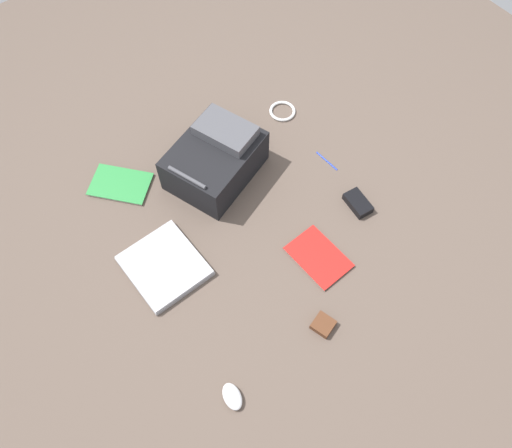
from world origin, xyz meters
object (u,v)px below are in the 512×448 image
(laptop, at_px, (164,266))
(book_red, at_px, (120,184))
(backpack, at_px, (216,159))
(book_manual, at_px, (318,257))
(cable_coil, at_px, (282,111))
(computer_mouse, at_px, (232,397))
(pen_black, at_px, (327,161))
(earbud_pouch, at_px, (323,325))
(power_brick, at_px, (358,203))

(laptop, bearing_deg, book_red, -97.48)
(backpack, distance_m, book_manual, 0.60)
(laptop, relative_size, cable_coil, 2.46)
(backpack, xyz_separation_m, computer_mouse, (0.52, 0.82, -0.08))
(pen_black, relative_size, earbud_pouch, 1.75)
(laptop, height_order, cable_coil, laptop)
(power_brick, bearing_deg, book_red, -43.27)
(power_brick, bearing_deg, backpack, -53.63)
(computer_mouse, height_order, pen_black, computer_mouse)
(power_brick, bearing_deg, computer_mouse, 19.48)
(computer_mouse, xyz_separation_m, pen_black, (-0.94, -0.57, -0.01))
(computer_mouse, bearing_deg, power_brick, -149.77)
(book_manual, xyz_separation_m, earbud_pouch, (0.17, 0.23, 0.01))
(backpack, xyz_separation_m, earbud_pouch, (0.10, 0.82, -0.08))
(laptop, xyz_separation_m, pen_black, (-0.86, -0.00, -0.01))
(earbud_pouch, bearing_deg, book_manual, -127.57)
(backpack, distance_m, earbud_pouch, 0.83)
(book_red, distance_m, computer_mouse, 1.03)
(cable_coil, bearing_deg, book_manual, 61.73)
(book_manual, bearing_deg, laptop, -33.57)
(backpack, xyz_separation_m, power_brick, (-0.37, 0.51, -0.08))
(book_manual, xyz_separation_m, book_red, (0.45, -0.79, 0.00))
(book_manual, relative_size, power_brick, 1.98)
(book_red, xyz_separation_m, earbud_pouch, (-0.28, 1.02, 0.01))
(cable_coil, bearing_deg, laptop, 21.45)
(backpack, bearing_deg, pen_black, 149.32)
(laptop, height_order, book_red, laptop)
(book_red, distance_m, earbud_pouch, 1.05)
(computer_mouse, xyz_separation_m, earbud_pouch, (-0.42, -0.00, -0.00))
(cable_coil, bearing_deg, book_red, -7.22)
(computer_mouse, relative_size, cable_coil, 0.79)
(cable_coil, xyz_separation_m, power_brick, (0.07, 0.60, 0.01))
(backpack, bearing_deg, laptop, 30.19)
(laptop, height_order, book_manual, laptop)
(backpack, bearing_deg, power_brick, 126.37)
(laptop, xyz_separation_m, computer_mouse, (0.08, 0.57, 0.00))
(book_red, xyz_separation_m, pen_black, (-0.80, 0.45, -0.00))
(power_brick, bearing_deg, cable_coil, -97.09)
(laptop, xyz_separation_m, book_manual, (-0.51, 0.34, -0.01))
(book_manual, bearing_deg, book_red, -60.17)
(computer_mouse, bearing_deg, cable_coil, -125.77)
(pen_black, xyz_separation_m, earbud_pouch, (0.52, 0.57, 0.01))
(laptop, distance_m, earbud_pouch, 0.66)
(backpack, relative_size, book_red, 1.57)
(book_manual, relative_size, cable_coil, 2.00)
(computer_mouse, relative_size, power_brick, 0.79)
(computer_mouse, distance_m, pen_black, 1.10)
(laptop, height_order, pen_black, laptop)
(backpack, height_order, book_red, backpack)
(laptop, xyz_separation_m, cable_coil, (-0.88, -0.35, -0.01))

